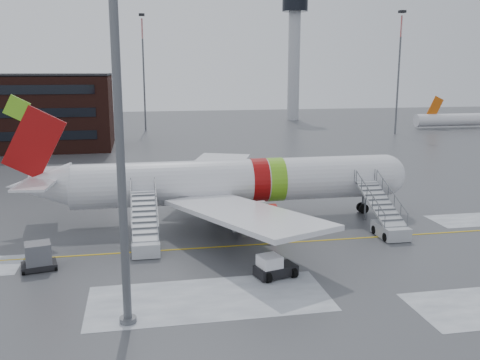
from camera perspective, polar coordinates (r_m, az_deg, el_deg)
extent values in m
plane|color=#494C4F|center=(42.24, 3.04, -6.37)|extent=(260.00, 260.00, 0.00)
cylinder|color=white|center=(46.81, -0.46, -0.10)|extent=(28.00, 3.80, 3.80)
sphere|color=white|center=(51.18, 15.14, 0.51)|extent=(3.80, 3.80, 3.80)
cube|color=black|center=(51.55, 16.22, 1.10)|extent=(1.09, 1.60, 0.97)
cone|color=white|center=(46.73, -20.65, -0.59)|extent=(5.20, 3.72, 3.72)
cube|color=#9B0B0C|center=(46.16, -21.10, 3.72)|extent=(5.27, 0.30, 6.09)
cube|color=#75C31F|center=(46.10, -22.71, 7.09)|extent=(2.16, 0.26, 2.16)
cube|color=white|center=(49.09, -19.99, 0.81)|extent=(3.07, 4.85, 0.18)
cube|color=white|center=(44.06, -21.01, -0.47)|extent=(3.07, 4.85, 0.18)
cube|color=white|center=(55.01, -3.09, 1.05)|extent=(10.72, 15.97, 1.13)
cube|color=white|center=(38.66, 0.37, -3.60)|extent=(10.72, 15.97, 1.13)
cylinder|color=white|center=(52.32, -0.95, -1.01)|extent=(3.40, 2.10, 2.10)
cylinder|color=white|center=(42.43, 1.48, -4.09)|extent=(3.40, 2.10, 2.10)
cylinder|color=#595B60|center=(50.91, 12.96, -2.44)|extent=(0.20, 0.20, 1.80)
cylinder|color=black|center=(51.02, 12.93, -2.93)|extent=(0.90, 0.56, 0.90)
cylinder|color=black|center=(49.74, -1.53, -3.00)|extent=(0.90, 0.56, 0.90)
cylinder|color=black|center=(45.18, -0.53, -4.54)|extent=(0.90, 0.56, 0.90)
cube|color=#AEB0B5|center=(44.32, 15.78, -5.19)|extent=(2.00, 3.20, 1.00)
cube|color=#AEB0B5|center=(45.69, 14.73, -2.44)|extent=(1.90, 5.87, 2.52)
cube|color=#AEB0B5|center=(48.34, 13.13, -0.16)|extent=(1.90, 1.40, 0.15)
cylinder|color=#595B60|center=(48.36, 13.23, -2.22)|extent=(0.16, 0.16, 3.40)
cylinder|color=black|center=(43.14, 15.28, -5.91)|extent=(0.25, 0.70, 0.70)
cylinder|color=black|center=(45.63, 16.22, -4.99)|extent=(0.25, 0.70, 0.70)
cube|color=silver|center=(39.81, -10.03, -6.87)|extent=(2.00, 3.20, 1.00)
cube|color=silver|center=(41.33, -10.17, -3.74)|extent=(1.90, 5.87, 2.52)
cube|color=silver|center=(44.24, -10.29, -1.14)|extent=(1.90, 1.40, 0.15)
cylinder|color=#595B60|center=(44.26, -10.20, -3.40)|extent=(0.16, 0.16, 3.40)
cylinder|color=black|center=(38.93, -11.33, -7.66)|extent=(0.25, 0.70, 0.70)
cylinder|color=black|center=(40.83, -8.77, -6.63)|extent=(0.25, 0.70, 0.70)
cube|color=black|center=(34.98, 3.84, -9.60)|extent=(2.91, 2.06, 0.66)
cube|color=white|center=(34.52, 3.17, -8.72)|extent=(1.62, 1.62, 0.84)
cube|color=black|center=(34.41, 3.18, -8.21)|extent=(1.41, 1.48, 0.14)
cylinder|color=black|center=(34.05, 3.02, -10.38)|extent=(0.45, 0.71, 0.66)
cylinder|color=black|center=(34.95, 5.74, -9.82)|extent=(0.45, 0.71, 0.66)
cylinder|color=black|center=(35.12, 1.95, -9.66)|extent=(0.45, 0.71, 0.66)
cylinder|color=black|center=(35.99, 4.61, -9.14)|extent=(0.45, 0.71, 0.66)
cube|color=black|center=(38.59, -20.64, -8.54)|extent=(2.54, 2.08, 0.36)
cube|color=slate|center=(38.33, -20.73, -7.40)|extent=(1.92, 1.84, 1.53)
cylinder|color=black|center=(38.17, -22.33, -9.07)|extent=(0.25, 0.34, 0.31)
cylinder|color=black|center=(39.12, -18.98, -8.30)|extent=(0.25, 0.34, 0.31)
cylinder|color=#595B60|center=(26.91, -12.81, 6.21)|extent=(0.44, 0.44, 21.38)
cylinder|color=#595B60|center=(29.80, -11.86, -14.39)|extent=(0.90, 0.90, 0.30)
cylinder|color=#B2B5BA|center=(139.70, 5.76, 12.13)|extent=(3.00, 3.00, 28.00)
cylinder|color=black|center=(140.53, 5.89, 18.05)|extent=(6.40, 6.40, 3.00)
cylinder|color=#595B60|center=(113.47, 16.48, 9.56)|extent=(0.36, 0.36, 19.20)
cylinder|color=#CC7272|center=(113.69, 16.83, 15.37)|extent=(0.32, 0.32, 4.32)
cube|color=black|center=(113.93, 16.92, 16.81)|extent=(1.20, 1.20, 0.50)
cylinder|color=#595B60|center=(116.99, -10.19, 9.91)|extent=(0.36, 0.36, 19.20)
cylinder|color=#CC7272|center=(117.20, -10.40, 15.55)|extent=(0.32, 0.32, 4.32)
cube|color=black|center=(117.43, -10.45, 16.95)|extent=(1.20, 1.20, 0.50)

